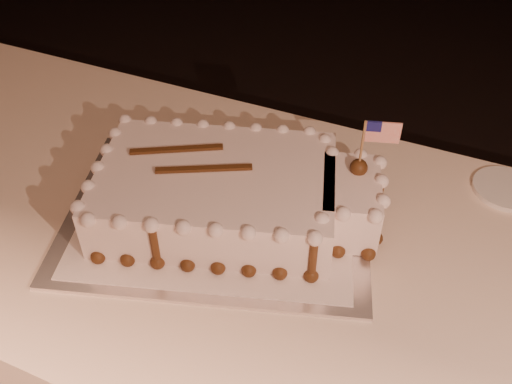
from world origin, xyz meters
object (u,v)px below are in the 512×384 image
at_px(sheet_cake, 233,194).
at_px(side_plate, 506,189).
at_px(cake_board, 218,215).
at_px(banquet_table, 315,371).

xyz_separation_m(sheet_cake, side_plate, (0.47, 0.29, -0.06)).
height_order(cake_board, side_plate, side_plate).
distance_m(banquet_table, cake_board, 0.44).
bearing_deg(cake_board, banquet_table, -20.75).
height_order(banquet_table, cake_board, cake_board).
bearing_deg(banquet_table, side_plate, 49.67).
relative_size(banquet_table, cake_board, 4.20).
height_order(banquet_table, sheet_cake, sheet_cake).
height_order(cake_board, sheet_cake, sheet_cake).
bearing_deg(banquet_table, cake_board, 176.68).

